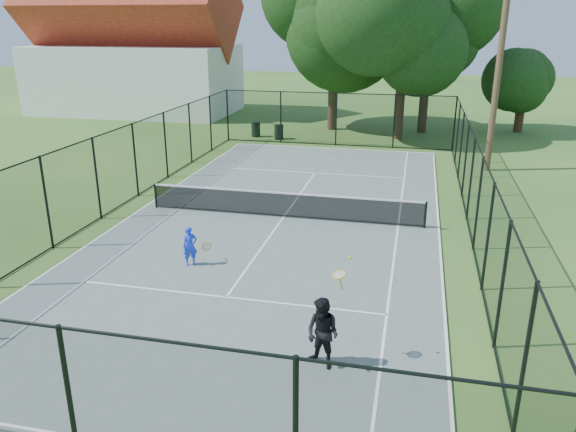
% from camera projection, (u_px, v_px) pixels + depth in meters
% --- Properties ---
extents(ground, '(120.00, 120.00, 0.00)m').
position_uv_depth(ground, '(284.00, 219.00, 20.43)').
color(ground, '#29571E').
extents(tennis_court, '(11.00, 24.00, 0.06)m').
position_uv_depth(tennis_court, '(284.00, 218.00, 20.42)').
color(tennis_court, '#576660').
rests_on(tennis_court, ground).
extents(tennis_net, '(10.08, 0.08, 0.95)m').
position_uv_depth(tennis_net, '(283.00, 204.00, 20.24)').
color(tennis_net, black).
rests_on(tennis_net, tennis_court).
extents(fence, '(13.10, 26.10, 3.00)m').
position_uv_depth(fence, '(283.00, 179.00, 19.93)').
color(fence, black).
rests_on(fence, ground).
extents(tree_near_left, '(8.18, 8.18, 10.67)m').
position_uv_depth(tree_near_left, '(334.00, 25.00, 34.99)').
color(tree_near_left, '#332114').
rests_on(tree_near_left, ground).
extents(tree_near_mid, '(6.86, 6.86, 8.97)m').
position_uv_depth(tree_near_mid, '(404.00, 44.00, 32.39)').
color(tree_near_mid, '#332114').
rests_on(tree_near_mid, ground).
extents(tree_near_right, '(6.61, 6.61, 9.13)m').
position_uv_depth(tree_near_right, '(429.00, 38.00, 34.31)').
color(tree_near_right, '#332114').
rests_on(tree_near_right, ground).
extents(tree_far_right, '(4.00, 4.00, 5.29)m').
position_uv_depth(tree_far_right, '(524.00, 80.00, 35.23)').
color(tree_far_right, '#332114').
rests_on(tree_far_right, ground).
extents(building, '(15.30, 8.15, 11.87)m').
position_uv_depth(building, '(133.00, 47.00, 42.63)').
color(building, silver).
rests_on(building, ground).
extents(trash_bin_left, '(0.58, 0.58, 0.94)m').
position_uv_depth(trash_bin_left, '(256.00, 129.00, 34.64)').
color(trash_bin_left, black).
rests_on(trash_bin_left, ground).
extents(trash_bin_right, '(0.58, 0.58, 0.89)m').
position_uv_depth(trash_bin_right, '(279.00, 132.00, 33.95)').
color(trash_bin_right, black).
rests_on(trash_bin_right, ground).
extents(utility_pole, '(1.40, 0.30, 8.68)m').
position_uv_depth(utility_pole, '(498.00, 77.00, 25.58)').
color(utility_pole, '#4C3823').
rests_on(utility_pole, ground).
extents(player_blue, '(0.84, 0.48, 1.17)m').
position_uv_depth(player_blue, '(190.00, 246.00, 16.28)').
color(player_blue, '#1D3AF8').
rests_on(player_blue, tennis_court).
extents(player_black, '(0.94, 0.91, 2.34)m').
position_uv_depth(player_black, '(323.00, 333.00, 11.40)').
color(player_black, black).
rests_on(player_black, tennis_court).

